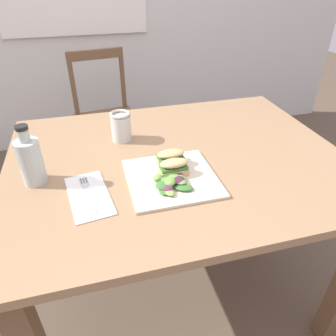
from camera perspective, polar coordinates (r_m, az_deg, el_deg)
ground_plane at (r=1.59m, az=0.47°, el=-24.42°), size 8.17×8.17×0.00m
dining_table at (r=1.23m, az=1.67°, el=-2.61°), size 1.23×0.96×0.74m
chair_wooden_far at (r=2.21m, az=-11.10°, el=8.86°), size 0.45×0.45×0.87m
plate_lunch at (r=1.03m, az=0.58°, el=-1.87°), size 0.29×0.29×0.01m
sandwich_half_front at (r=1.03m, az=1.05°, el=0.20°), size 0.10×0.06×0.06m
sandwich_half_back at (r=1.08m, az=0.50°, el=1.93°), size 0.10×0.06×0.06m
salad_mixed_greens at (r=0.99m, az=0.66°, el=-2.28°), size 0.12×0.14×0.03m
napkin_folded at (r=1.00m, az=-14.17°, el=-4.83°), size 0.15×0.25×0.00m
fork_on_napkin at (r=1.01m, az=-14.40°, el=-4.10°), size 0.05×0.19×0.00m
bottle_cold_brew at (r=1.08m, az=-23.56°, el=0.81°), size 0.08×0.08×0.20m
mason_jar_iced_tea at (r=1.26m, az=-8.49°, el=7.24°), size 0.08×0.08×0.12m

